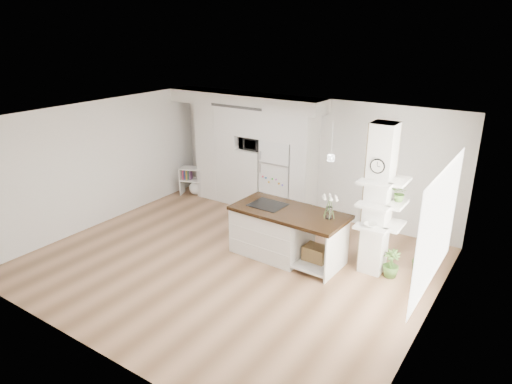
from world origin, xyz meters
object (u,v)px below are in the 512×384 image
Objects in this scene: kitchen_island at (278,230)px; floor_plant_a at (419,259)px; bookshelf at (194,183)px; refrigerator at (280,176)px.

kitchen_island reaches higher than floor_plant_a.
bookshelf is 6.02m from floor_plant_a.
bookshelf is (-3.53, 1.63, -0.18)m from kitchen_island.
refrigerator is 2.53m from bookshelf.
refrigerator reaches higher than bookshelf.
kitchen_island is 3.89m from bookshelf.
refrigerator is 4.11× the size of floor_plant_a.
kitchen_island is at bearing -160.03° from floor_plant_a.
floor_plant_a is (5.97, -0.74, -0.10)m from bookshelf.
kitchen_island is at bearing -46.15° from bookshelf.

